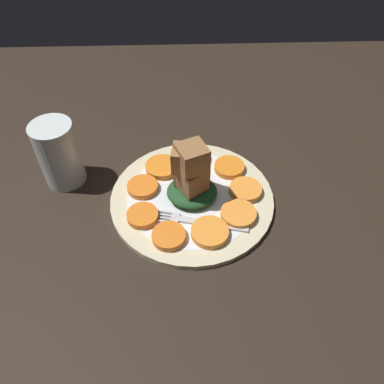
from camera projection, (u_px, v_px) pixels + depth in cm
name	position (u px, v px, depth cm)	size (l,w,h in cm)	color
table_slab	(192.00, 204.00, 67.59)	(120.00, 120.00, 2.00)	black
plate	(192.00, 198.00, 66.47)	(28.79, 28.79, 1.05)	beige
carrot_slice_0	(238.00, 214.00, 62.55)	(6.00, 6.00, 1.08)	orange
carrot_slice_1	(245.00, 190.00, 66.31)	(5.79, 5.79, 1.08)	orange
carrot_slice_2	(229.00, 167.00, 70.26)	(5.66, 5.66, 1.08)	orange
carrot_slice_3	(196.00, 158.00, 72.11)	(5.04, 5.04, 1.08)	orange
carrot_slice_4	(162.00, 167.00, 70.31)	(6.21, 6.21, 1.08)	orange
carrot_slice_5	(143.00, 187.00, 66.79)	(5.49, 5.49, 1.08)	orange
carrot_slice_6	(143.00, 216.00, 62.29)	(5.29, 5.29, 1.08)	orange
carrot_slice_7	(169.00, 236.00, 59.46)	(5.45, 5.45, 1.08)	orange
carrot_slice_8	(210.00, 232.00, 59.98)	(6.13, 6.13, 1.08)	orange
center_pile	(191.00, 175.00, 62.90)	(8.84, 8.57, 11.18)	#1E4723
fork	(193.00, 221.00, 61.93)	(17.51, 5.60, 0.40)	silver
water_glass	(59.00, 154.00, 66.06)	(7.34, 7.34, 12.25)	silver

